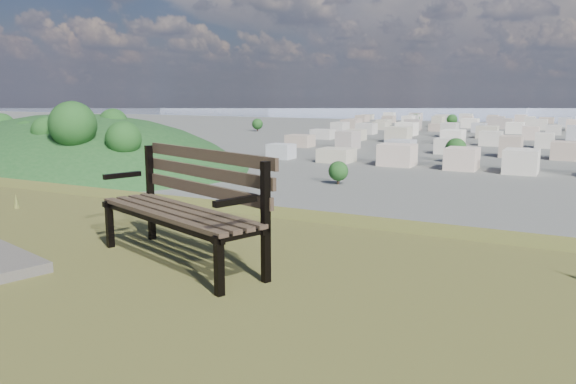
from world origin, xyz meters
The scene contains 4 objects.
park_bench centered at (-0.61, 2.20, 25.53)m, with size 1.89×1.16×0.95m.
green_wooded_hill centered at (-157.82, 140.90, 0.11)m, with size 150.63×120.51×75.32m.
city_trees centered at (-26.39, 319.00, 4.83)m, with size 406.52×387.20×9.98m.
far_hills centered at (-60.92, 1402.93, 25.47)m, with size 2050.00×340.00×60.00m.
Camera 1 is at (2.29, -1.53, 26.42)m, focal length 35.00 mm.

